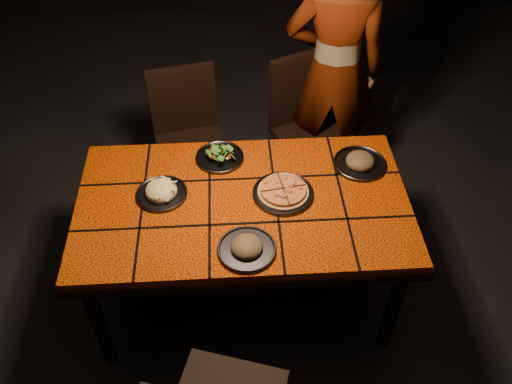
{
  "coord_description": "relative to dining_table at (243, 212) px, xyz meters",
  "views": [
    {
      "loc": [
        -0.05,
        -1.82,
        2.62
      ],
      "look_at": [
        0.06,
        -0.02,
        0.82
      ],
      "focal_mm": 38.0,
      "sensor_mm": 36.0,
      "label": 1
    }
  ],
  "objects": [
    {
      "name": "room_shell",
      "position": [
        0.0,
        0.0,
        0.83
      ],
      "size": [
        6.04,
        7.04,
        3.08
      ],
      "color": "black",
      "rests_on": "ground"
    },
    {
      "name": "plate_mushroom_b",
      "position": [
        0.61,
        0.22,
        0.1
      ],
      "size": [
        0.27,
        0.27,
        0.09
      ],
      "color": "#3E3E43",
      "rests_on": "dining_table"
    },
    {
      "name": "plate_mushroom_a",
      "position": [
        0.0,
        -0.31,
        0.1
      ],
      "size": [
        0.26,
        0.26,
        0.09
      ],
      "color": "#3E3E43",
      "rests_on": "dining_table"
    },
    {
      "name": "chair_far_left",
      "position": [
        -0.31,
        0.86,
        -0.15
      ],
      "size": [
        0.48,
        0.48,
        0.9
      ],
      "rotation": [
        0.0,
        0.0,
        0.21
      ],
      "color": "black",
      "rests_on": "ground"
    },
    {
      "name": "diner",
      "position": [
        0.59,
        0.97,
        0.16
      ],
      "size": [
        0.67,
        0.51,
        1.67
      ],
      "primitive_type": "imported",
      "rotation": [
        0.0,
        0.0,
        2.94
      ],
      "color": "brown",
      "rests_on": "ground"
    },
    {
      "name": "dining_table",
      "position": [
        0.0,
        0.0,
        0.0
      ],
      "size": [
        1.62,
        0.92,
        0.75
      ],
      "color": "#D54606",
      "rests_on": "ground"
    },
    {
      "name": "plate_salad",
      "position": [
        -0.11,
        0.31,
        0.1
      ],
      "size": [
        0.25,
        0.25,
        0.07
      ],
      "color": "#3E3E43",
      "rests_on": "dining_table"
    },
    {
      "name": "plate_pasta",
      "position": [
        -0.39,
        0.06,
        0.1
      ],
      "size": [
        0.25,
        0.25,
        0.08
      ],
      "color": "#3E3E43",
      "rests_on": "dining_table"
    },
    {
      "name": "chair_far_right",
      "position": [
        0.44,
        0.89,
        -0.13
      ],
      "size": [
        0.57,
        0.57,
        0.95
      ],
      "rotation": [
        0.0,
        0.0,
        0.41
      ],
      "color": "black",
      "rests_on": "ground"
    },
    {
      "name": "plate_pizza",
      "position": [
        0.2,
        0.03,
        0.1
      ],
      "size": [
        0.3,
        0.3,
        0.04
      ],
      "color": "#3E3E43",
      "rests_on": "dining_table"
    }
  ]
}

